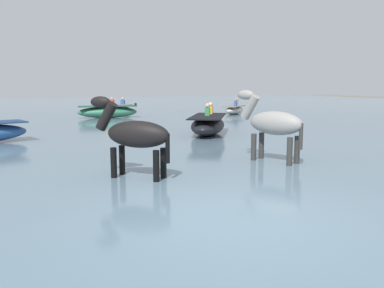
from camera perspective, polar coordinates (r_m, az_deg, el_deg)
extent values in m
plane|color=#666051|center=(6.19, 6.04, -12.91)|extent=(120.00, 120.00, 0.00)
cube|color=slate|center=(15.36, -13.78, 0.37)|extent=(90.00, 90.00, 0.32)
ellipsoid|color=black|center=(8.37, -7.64, 1.37)|extent=(1.32, 1.35, 0.56)
cylinder|color=black|center=(8.59, -10.96, -3.63)|extent=(0.13, 0.13, 0.95)
cylinder|color=black|center=(8.87, -9.81, -3.22)|extent=(0.13, 0.13, 0.95)
cylinder|color=black|center=(8.13, -5.05, -4.21)|extent=(0.13, 0.13, 0.95)
cylinder|color=black|center=(8.42, -4.05, -3.74)|extent=(0.13, 0.13, 0.95)
cylinder|color=black|center=(8.71, -11.95, 3.87)|extent=(0.52, 0.53, 0.64)
ellipsoid|color=black|center=(8.77, -12.78, 5.80)|extent=(0.48, 0.49, 0.24)
cylinder|color=black|center=(8.11, -3.46, -0.64)|extent=(0.09, 0.09, 0.60)
ellipsoid|color=gray|center=(10.24, 11.71, 2.91)|extent=(1.01, 1.56, 0.59)
cylinder|color=#31312F|center=(10.47, 8.67, -1.28)|extent=(0.14, 0.14, 1.00)
cylinder|color=#31312F|center=(10.76, 9.74, -1.04)|extent=(0.14, 0.14, 1.00)
cylinder|color=#31312F|center=(9.94, 13.57, -1.94)|extent=(0.14, 0.14, 1.00)
cylinder|color=#31312F|center=(10.24, 14.55, -1.67)|extent=(0.14, 0.14, 1.00)
cylinder|color=gray|center=(10.64, 8.20, 5.20)|extent=(0.41, 0.59, 0.68)
ellipsoid|color=gray|center=(10.71, 7.59, 6.89)|extent=(0.38, 0.55, 0.25)
cylinder|color=#31312F|center=(9.92, 15.10, 1.04)|extent=(0.09, 0.09, 0.63)
ellipsoid|color=black|center=(15.73, 2.27, 2.62)|extent=(2.99, 3.61, 0.68)
cube|color=black|center=(15.70, 2.27, 3.94)|extent=(2.87, 3.46, 0.04)
cube|color=gold|center=(16.66, 2.62, 4.78)|extent=(0.29, 0.32, 0.30)
sphere|color=beige|center=(16.65, 2.63, 5.60)|extent=(0.18, 0.18, 0.18)
cube|color=#388E51|center=(15.69, 2.20, 4.56)|extent=(0.29, 0.32, 0.30)
sphere|color=tan|center=(15.68, 2.20, 5.43)|extent=(0.18, 0.18, 0.18)
ellipsoid|color=#B2AD9E|center=(26.66, 5.98, 4.76)|extent=(2.46, 2.30, 0.49)
cube|color=slate|center=(26.64, 5.99, 5.32)|extent=(2.36, 2.21, 0.04)
cube|color=white|center=(27.31, 6.37, 5.75)|extent=(0.31, 0.31, 0.30)
sphere|color=#A37556|center=(27.30, 6.38, 6.25)|extent=(0.18, 0.18, 0.18)
cube|color=#3356A8|center=(26.61, 6.17, 5.68)|extent=(0.31, 0.31, 0.30)
sphere|color=#A37556|center=(26.60, 6.18, 6.20)|extent=(0.18, 0.18, 0.18)
ellipsoid|color=#B2AD9E|center=(28.34, -11.23, 4.90)|extent=(2.71, 2.49, 0.53)
cube|color=slate|center=(28.32, -11.25, 5.47)|extent=(2.60, 2.39, 0.04)
cube|color=black|center=(28.91, -13.60, 5.59)|extent=(0.19, 0.20, 0.18)
cube|color=#3356A8|center=(28.10, -9.74, 5.83)|extent=(0.31, 0.31, 0.30)
sphere|color=tan|center=(28.09, -9.75, 6.32)|extent=(0.18, 0.18, 0.18)
cube|color=red|center=(28.36, -11.21, 5.82)|extent=(0.31, 0.31, 0.30)
sphere|color=tan|center=(28.36, -11.22, 6.30)|extent=(0.18, 0.18, 0.18)
cube|color=red|center=(28.53, -12.77, 5.78)|extent=(0.31, 0.31, 0.30)
sphere|color=#A37556|center=(28.52, -12.78, 6.27)|extent=(0.18, 0.18, 0.18)
ellipsoid|color=#337556|center=(24.02, -11.82, 4.42)|extent=(3.55, 1.66, 0.65)
cube|color=#1E4634|center=(24.00, -11.84, 5.24)|extent=(3.41, 1.60, 0.04)
cube|color=black|center=(24.21, -7.97, 5.53)|extent=(0.14, 0.18, 0.18)
cube|color=gold|center=(24.07, -11.87, 5.66)|extent=(0.28, 0.22, 0.30)
sphere|color=beige|center=(24.06, -11.89, 6.23)|extent=(0.18, 0.18, 0.18)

